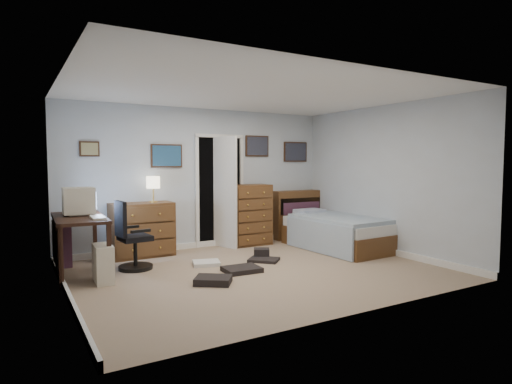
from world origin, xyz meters
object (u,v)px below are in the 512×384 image
Objects in this scene: low_dresser at (142,229)px; bed at (335,232)px; tall_dresser at (249,215)px; office_chair at (131,243)px; computer_desk at (72,230)px.

low_dresser is 0.50× the size of bed.
bed is (1.14, -1.11, -0.26)m from tall_dresser.
office_chair is 3.53m from bed.
office_chair is 0.89× the size of tall_dresser.
office_chair is at bearing -159.65° from tall_dresser.
computer_desk is 0.81m from office_chair.
computer_desk is 1.43× the size of low_dresser.
low_dresser is 3.34m from bed.
low_dresser is at bearing -178.88° from tall_dresser.
low_dresser is 2.01m from tall_dresser.
tall_dresser is 1.61m from bed.
tall_dresser is (2.00, -0.02, 0.12)m from low_dresser.
office_chair is 2.51m from tall_dresser.
bed is at bearing -21.85° from low_dresser.
low_dresser is at bearing 59.58° from office_chair.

